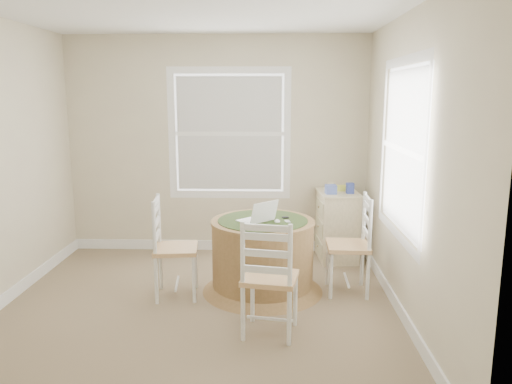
{
  "coord_description": "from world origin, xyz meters",
  "views": [
    {
      "loc": [
        0.67,
        -4.17,
        1.92
      ],
      "look_at": [
        0.51,
        0.45,
        1.0
      ],
      "focal_mm": 35.0,
      "sensor_mm": 36.0,
      "label": 1
    }
  ],
  "objects_px": {
    "chair_left": "(176,248)",
    "corner_chest": "(337,225)",
    "chair_right": "(348,245)",
    "chair_near": "(270,277)",
    "laptop": "(257,218)",
    "round_table": "(263,252)"
  },
  "relations": [
    {
      "from": "chair_left",
      "to": "corner_chest",
      "type": "height_order",
      "value": "chair_left"
    },
    {
      "from": "chair_right",
      "to": "corner_chest",
      "type": "distance_m",
      "value": 1.02
    },
    {
      "from": "chair_near",
      "to": "laptop",
      "type": "height_order",
      "value": "chair_near"
    },
    {
      "from": "chair_left",
      "to": "laptop",
      "type": "height_order",
      "value": "chair_left"
    },
    {
      "from": "chair_left",
      "to": "chair_right",
      "type": "xyz_separation_m",
      "value": [
        1.65,
        0.15,
        0.0
      ]
    },
    {
      "from": "round_table",
      "to": "chair_near",
      "type": "bearing_deg",
      "value": -96.21
    },
    {
      "from": "chair_left",
      "to": "corner_chest",
      "type": "xyz_separation_m",
      "value": [
        1.67,
        1.16,
        -0.07
      ]
    },
    {
      "from": "chair_right",
      "to": "corner_chest",
      "type": "bearing_deg",
      "value": 179.97
    },
    {
      "from": "round_table",
      "to": "chair_right",
      "type": "bearing_deg",
      "value": -11.72
    },
    {
      "from": "round_table",
      "to": "corner_chest",
      "type": "xyz_separation_m",
      "value": [
        0.85,
        1.01,
        0.01
      ]
    },
    {
      "from": "chair_left",
      "to": "corner_chest",
      "type": "relative_size",
      "value": 1.18
    },
    {
      "from": "chair_near",
      "to": "corner_chest",
      "type": "bearing_deg",
      "value": -102.04
    },
    {
      "from": "chair_right",
      "to": "round_table",
      "type": "bearing_deg",
      "value": -89.23
    },
    {
      "from": "chair_left",
      "to": "chair_near",
      "type": "height_order",
      "value": "same"
    },
    {
      "from": "chair_left",
      "to": "chair_right",
      "type": "height_order",
      "value": "same"
    },
    {
      "from": "round_table",
      "to": "corner_chest",
      "type": "bearing_deg",
      "value": 38.64
    },
    {
      "from": "chair_left",
      "to": "chair_near",
      "type": "xyz_separation_m",
      "value": [
        0.9,
        -0.74,
        0.0
      ]
    },
    {
      "from": "chair_near",
      "to": "chair_right",
      "type": "height_order",
      "value": "same"
    },
    {
      "from": "chair_right",
      "to": "chair_left",
      "type": "bearing_deg",
      "value": -83.61
    },
    {
      "from": "round_table",
      "to": "chair_near",
      "type": "xyz_separation_m",
      "value": [
        0.08,
        -0.89,
        0.08
      ]
    },
    {
      "from": "chair_left",
      "to": "round_table",
      "type": "bearing_deg",
      "value": -85.88
    },
    {
      "from": "corner_chest",
      "to": "round_table",
      "type": "bearing_deg",
      "value": -134.46
    }
  ]
}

